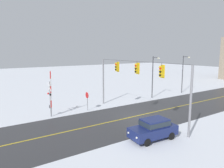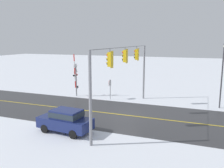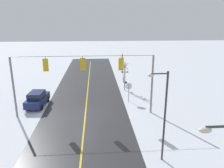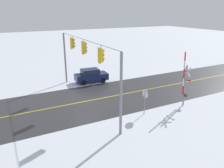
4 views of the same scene
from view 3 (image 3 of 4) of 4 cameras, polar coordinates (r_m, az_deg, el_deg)
The scene contains 8 objects.
ground_plane at distance 23.77m, azimuth -6.87°, elevation -7.78°, with size 160.00×160.00×0.00m, color silver.
road_asphalt at distance 18.47m, azimuth -7.66°, elevation -15.40°, with size 9.00×80.00×0.01m, color #303033.
lane_centre_line at distance 18.46m, azimuth -7.66°, elevation -15.39°, with size 0.14×72.00×0.01m, color gold.
signal_span at distance 22.38m, azimuth -7.23°, elevation 2.32°, with size 14.20×0.47×6.22m.
stop_sign at distance 26.69m, azimuth 4.35°, elevation -1.03°, with size 0.80×0.09×2.35m.
railroad_crossing at distance 30.84m, azimuth 3.25°, elevation 2.61°, with size 0.98×0.31×5.17m.
parked_car_navy at distance 26.85m, azimuth -18.70°, elevation -3.48°, with size 2.08×4.30×1.74m.
streetlamp_near at distance 15.26m, azimuth 12.82°, elevation -6.27°, with size 1.39×0.28×6.50m.
Camera 3 is at (-1.21, 21.67, 9.70)m, focal length 35.53 mm.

